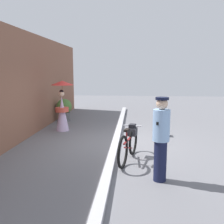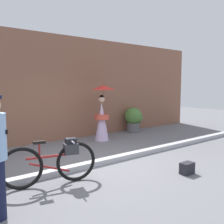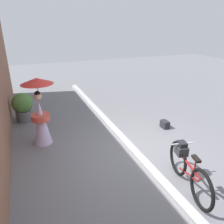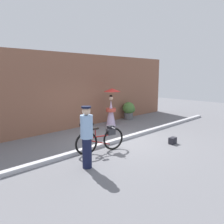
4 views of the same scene
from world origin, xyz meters
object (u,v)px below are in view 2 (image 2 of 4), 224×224
(person_with_parasol, at_px, (102,112))
(potted_plant_by_door, at_px, (134,119))
(bicycle_near_officer, at_px, (53,161))
(backpack_on_pavement, at_px, (187,168))

(person_with_parasol, xyz_separation_m, potted_plant_by_door, (1.87, 0.45, -0.42))
(bicycle_near_officer, relative_size, person_with_parasol, 0.93)
(bicycle_near_officer, xyz_separation_m, potted_plant_by_door, (4.82, 3.00, 0.10))
(bicycle_near_officer, xyz_separation_m, backpack_on_pavement, (2.46, -1.20, -0.32))
(bicycle_near_officer, height_order, person_with_parasol, person_with_parasol)
(potted_plant_by_door, xyz_separation_m, backpack_on_pavement, (-2.35, -4.20, -0.42))
(bicycle_near_officer, bearing_deg, person_with_parasol, 40.91)
(bicycle_near_officer, xyz_separation_m, person_with_parasol, (2.95, 2.56, 0.51))
(person_with_parasol, height_order, potted_plant_by_door, person_with_parasol)
(bicycle_near_officer, height_order, backpack_on_pavement, bicycle_near_officer)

